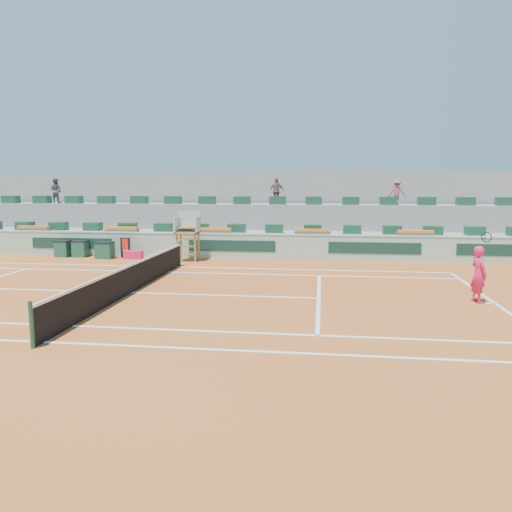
{
  "coord_description": "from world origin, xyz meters",
  "views": [
    {
      "loc": [
        6.45,
        -16.08,
        3.68
      ],
      "look_at": [
        4.0,
        2.5,
        1.0
      ],
      "focal_mm": 35.0,
      "sensor_mm": 36.0,
      "label": 1
    }
  ],
  "objects_px": {
    "drink_cooler_a": "(105,250)",
    "tennis_player": "(479,274)",
    "player_bag": "(134,255)",
    "umpire_chair": "(188,229)"
  },
  "relations": [
    {
      "from": "drink_cooler_a",
      "to": "tennis_player",
      "type": "relative_size",
      "value": 0.37
    },
    {
      "from": "player_bag",
      "to": "umpire_chair",
      "type": "xyz_separation_m",
      "value": [
        2.89,
        -0.18,
        1.34
      ]
    },
    {
      "from": "umpire_chair",
      "to": "tennis_player",
      "type": "bearing_deg",
      "value": -33.01
    },
    {
      "from": "drink_cooler_a",
      "to": "umpire_chair",
      "type": "bearing_deg",
      "value": -1.45
    },
    {
      "from": "player_bag",
      "to": "tennis_player",
      "type": "relative_size",
      "value": 0.4
    },
    {
      "from": "umpire_chair",
      "to": "drink_cooler_a",
      "type": "xyz_separation_m",
      "value": [
        -4.37,
        0.11,
        -1.12
      ]
    },
    {
      "from": "umpire_chair",
      "to": "player_bag",
      "type": "bearing_deg",
      "value": 176.42
    },
    {
      "from": "umpire_chair",
      "to": "drink_cooler_a",
      "type": "height_order",
      "value": "umpire_chair"
    },
    {
      "from": "player_bag",
      "to": "umpire_chair",
      "type": "bearing_deg",
      "value": -3.58
    },
    {
      "from": "player_bag",
      "to": "umpire_chair",
      "type": "distance_m",
      "value": 3.19
    }
  ]
}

